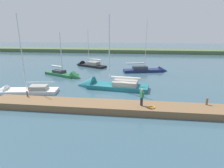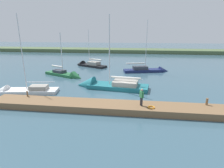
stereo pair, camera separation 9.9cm
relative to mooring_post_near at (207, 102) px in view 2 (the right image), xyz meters
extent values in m
plane|color=#385666|center=(8.91, -3.95, -1.00)|extent=(200.00, 200.00, 0.00)
cube|color=#4C603D|center=(8.91, -49.62, -1.00)|extent=(180.00, 8.00, 2.40)
cube|color=brown|center=(8.91, 0.89, -0.67)|extent=(25.45, 2.55, 0.66)
cylinder|color=brown|center=(0.00, 0.00, 0.00)|extent=(0.22, 0.22, 0.68)
cylinder|color=brown|center=(18.58, 0.00, -0.03)|extent=(0.16, 0.16, 0.63)
torus|color=orange|center=(5.37, 1.40, -0.29)|extent=(0.66, 0.66, 0.10)
cube|color=#236638|center=(19.84, -12.49, -0.93)|extent=(6.60, 4.45, 0.75)
cone|color=#236638|center=(16.52, -10.94, -0.93)|extent=(2.39, 2.48, 1.93)
cube|color=#333842|center=(20.29, -12.70, -0.32)|extent=(2.52, 2.16, 0.48)
cylinder|color=silver|center=(19.50, -12.33, 2.86)|extent=(0.14, 0.14, 6.83)
cylinder|color=silver|center=(20.76, -12.92, 0.38)|extent=(2.57, 1.28, 0.11)
cylinder|color=silver|center=(20.76, -12.92, 0.50)|extent=(2.39, 1.32, 0.29)
cube|color=#1E6B75|center=(9.22, -6.08, -0.89)|extent=(8.36, 3.68, 0.89)
cone|color=#1E6B75|center=(13.89, -6.67, -0.89)|extent=(2.73, 2.96, 2.68)
cube|color=gray|center=(8.22, -5.95, -0.14)|extent=(3.46, 2.61, 0.60)
cylinder|color=silver|center=(10.39, -6.22, 4.05)|extent=(0.14, 0.14, 8.98)
cylinder|color=silver|center=(8.19, -5.94, 0.47)|extent=(4.42, 0.67, 0.11)
cylinder|color=silver|center=(8.19, -5.94, 0.59)|extent=(4.00, 0.78, 0.27)
cube|color=white|center=(20.08, -3.05, -1.00)|extent=(6.95, 2.97, 0.81)
cone|color=white|center=(23.91, -2.48, -1.00)|extent=(2.08, 2.25, 2.01)
cube|color=gray|center=(19.03, -3.20, -0.33)|extent=(2.31, 1.70, 0.51)
cylinder|color=silver|center=(20.53, -2.98, 3.95)|extent=(0.10, 0.10, 9.07)
cylinder|color=silver|center=(18.77, -3.24, 0.38)|extent=(3.55, 0.61, 0.08)
cube|color=navy|center=(5.45, -17.12, -0.99)|extent=(7.60, 3.62, 0.97)
cone|color=navy|center=(1.41, -18.11, -0.99)|extent=(2.14, 2.29, 1.93)
cube|color=#333842|center=(6.03, -16.98, -0.20)|extent=(3.00, 2.04, 0.62)
cylinder|color=silver|center=(5.09, -17.21, 3.99)|extent=(0.10, 0.10, 8.99)
cylinder|color=silver|center=(6.95, -16.76, 0.55)|extent=(3.75, 0.99, 0.08)
cylinder|color=silver|center=(6.95, -16.76, 0.67)|extent=(3.42, 1.07, 0.26)
cube|color=black|center=(16.28, -20.95, -0.99)|extent=(6.76, 4.89, 0.84)
cone|color=black|center=(19.64, -22.70, -0.99)|extent=(2.68, 2.77, 2.13)
cube|color=gray|center=(15.88, -20.75, -0.21)|extent=(2.96, 2.69, 0.72)
cylinder|color=silver|center=(17.04, -21.35, 3.14)|extent=(0.10, 0.10, 7.40)
cylinder|color=silver|center=(15.45, -20.53, 0.53)|extent=(3.20, 1.71, 0.08)
cylinder|color=silver|center=(15.45, -20.53, 0.65)|extent=(2.99, 1.74, 0.30)
cylinder|color=#28282D|center=(6.25, 1.10, 0.08)|extent=(0.14, 0.14, 0.85)
cylinder|color=#28282D|center=(6.35, 0.92, 0.08)|extent=(0.14, 0.14, 0.85)
cube|color=#337F4C|center=(6.30, 1.01, 0.81)|extent=(0.42, 0.51, 0.60)
sphere|color=tan|center=(6.30, 1.01, 1.25)|extent=(0.23, 0.23, 0.23)
cylinder|color=#337F4C|center=(6.16, 1.26, 0.82)|extent=(0.09, 0.09, 0.57)
cylinder|color=#337F4C|center=(6.43, 0.77, 0.82)|extent=(0.09, 0.09, 0.57)
camera|label=1|loc=(7.11, 17.38, 6.57)|focal=29.12mm
camera|label=2|loc=(7.02, 17.37, 6.57)|focal=29.12mm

